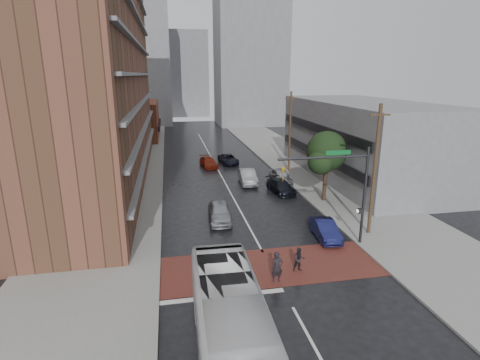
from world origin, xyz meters
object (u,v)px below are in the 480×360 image
suv_travel (228,159)px  pedestrian_b (299,260)px  car_travel_c (209,162)px  car_parked_far (281,176)px  car_parked_mid (281,186)px  transit_bus (234,338)px  pedestrian_a (277,267)px  car_travel_a (220,212)px  car_travel_b (248,177)px  car_parked_near (325,229)px

suv_travel → pedestrian_b: bearing=-97.6°
car_travel_c → car_parked_far: (7.33, -9.01, 0.13)m
car_parked_mid → transit_bus: bearing=-119.1°
pedestrian_a → car_travel_a: size_ratio=0.41×
transit_bus → suv_travel: (5.76, 37.50, -1.06)m
car_travel_c → car_parked_mid: car_parked_mid is taller
car_travel_c → car_parked_far: bearing=-59.3°
car_travel_b → car_parked_near: bearing=-76.9°
car_travel_b → suv_travel: size_ratio=1.07×
transit_bus → car_travel_b: bearing=78.1°
pedestrian_a → car_travel_c: (-0.91, 29.53, -0.30)m
car_travel_c → suv_travel: car_travel_c is taller
transit_bus → suv_travel: size_ratio=2.65×
car_travel_a → pedestrian_b: bearing=-64.2°
pedestrian_b → car_parked_mid: size_ratio=0.34×
car_travel_a → car_parked_mid: bearing=45.9°
pedestrian_a → car_travel_c: size_ratio=0.43×
car_travel_a → pedestrian_a: bearing=-74.9°
suv_travel → car_parked_mid: (3.30, -14.11, 0.03)m
pedestrian_b → car_parked_far: size_ratio=0.34×
car_travel_a → car_parked_far: (8.47, 10.30, -0.01)m
car_travel_c → suv_travel: (2.93, 1.48, -0.01)m
pedestrian_b → car_parked_far: (4.70, 19.57, -0.01)m
car_travel_b → car_parked_mid: bearing=-51.9°
transit_bus → car_travel_b: size_ratio=2.48×
car_parked_far → pedestrian_a: bearing=-107.6°
suv_travel → car_parked_mid: bearing=-83.8°
pedestrian_a → suv_travel: (2.02, 31.01, -0.31)m
car_travel_b → car_travel_c: size_ratio=1.10×
car_parked_near → pedestrian_b: bearing=-125.0°
car_parked_mid → car_parked_far: 3.78m
suv_travel → car_parked_far: (4.40, -10.49, 0.14)m
car_travel_b → car_parked_far: 3.84m
car_parked_far → suv_travel: bearing=112.5°
suv_travel → car_parked_far: car_parked_far is taller
pedestrian_b → car_parked_near: bearing=51.7°
car_travel_a → car_travel_b: bearing=70.0°
car_parked_far → transit_bus: bearing=-110.9°
car_travel_c → pedestrian_b: bearing=-93.1°
suv_travel → car_travel_a: bearing=-108.1°
pedestrian_a → car_parked_far: 21.49m
car_parked_near → car_travel_b: bearing=104.3°
pedestrian_a → car_parked_far: size_ratio=0.41×
pedestrian_b → car_travel_a: bearing=113.2°
car_travel_a → car_travel_c: bearing=90.3°
pedestrian_a → transit_bus: bearing=-122.9°
car_parked_near → car_travel_c: bearing=108.7°
pedestrian_a → car_parked_mid: 17.72m
car_travel_a → car_parked_mid: 9.95m
pedestrian_b → car_travel_c: pedestrian_b is taller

